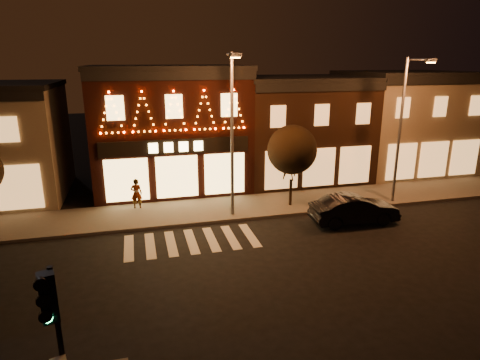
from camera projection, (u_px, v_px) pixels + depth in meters
name	position (u px, v px, depth m)	size (l,w,h in m)	color
ground	(205.00, 282.00, 16.69)	(120.00, 120.00, 0.00)	black
sidewalk_far	(215.00, 209.00, 24.59)	(44.00, 4.00, 0.15)	#47423D
building_pulp	(169.00, 127.00, 28.53)	(10.20, 8.34, 8.30)	black
building_right_a	(297.00, 128.00, 30.93)	(9.20, 8.28, 7.50)	black
building_right_b	(402.00, 121.00, 33.04)	(9.20, 8.28, 7.80)	#7C6A58
traffic_signal_near	(55.00, 330.00, 8.33)	(0.38, 0.48, 4.56)	black
streetlamp_mid	(233.00, 124.00, 21.92)	(0.62, 2.04, 8.87)	#59595E
streetlamp_right	(404.00, 120.00, 24.27)	(0.60, 1.98, 8.63)	#59595E
tree_right	(292.00, 150.00, 24.20)	(2.92, 2.92, 4.88)	black
dark_sedan	(354.00, 209.00, 22.52)	(1.67, 4.78, 1.58)	black
pedestrian	(136.00, 194.00, 24.35)	(0.66, 0.43, 1.81)	gray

